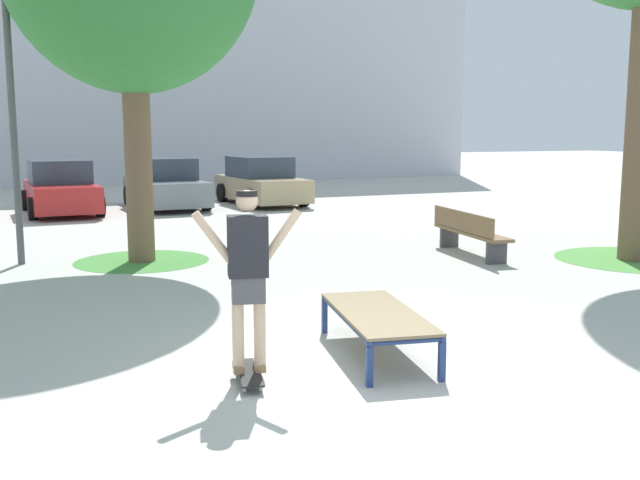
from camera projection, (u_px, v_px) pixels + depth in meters
name	position (u px, v px, depth m)	size (l,w,h in m)	color
ground_plane	(354.00, 377.00, 6.86)	(120.00, 120.00, 0.00)	#B7B5AD
building_facade	(152.00, 41.00, 32.75)	(30.80, 4.00, 12.65)	silver
skate_box	(377.00, 316.00, 7.52)	(1.10, 2.01, 0.46)	navy
skateboard	(250.00, 373.00, 6.76)	(0.37, 0.82, 0.09)	black
skater	(248.00, 268.00, 6.61)	(0.99, 0.35, 1.69)	beige
grass_patch_near_right	(637.00, 259.00, 13.14)	(2.88, 2.88, 0.01)	#519342
grass_patch_mid_back	(142.00, 261.00, 12.99)	(2.38, 2.38, 0.01)	#47893D
car_red	(61.00, 189.00, 20.38)	(2.04, 4.26, 1.50)	red
car_grey	(165.00, 185.00, 21.86)	(2.07, 4.28, 1.50)	slate
car_tan	(261.00, 182.00, 22.96)	(2.11, 4.29, 1.50)	tan
park_bench	(469.00, 232.00, 13.54)	(0.78, 2.44, 0.83)	brown
light_post	(8.00, 39.00, 12.12)	(0.36, 0.36, 5.83)	#4C4C51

